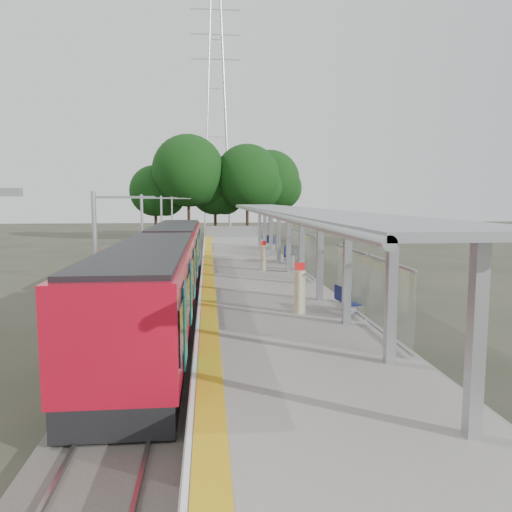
{
  "coord_description": "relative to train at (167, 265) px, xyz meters",
  "views": [
    {
      "loc": [
        -2.55,
        -9.92,
        5.13
      ],
      "look_at": [
        -0.17,
        14.8,
        2.3
      ],
      "focal_mm": 35.0,
      "sensor_mm": 36.0,
      "label": 1
    }
  ],
  "objects": [
    {
      "name": "tactile_strip",
      "position": [
        1.95,
        6.49,
        -1.04
      ],
      "size": [
        0.6,
        50.0,
        0.02
      ],
      "primitive_type": "cube",
      "color": "gold",
      "rests_on": "platform"
    },
    {
      "name": "info_pillar_far",
      "position": [
        5.15,
        5.31,
        -0.31
      ],
      "size": [
        0.39,
        0.39,
        1.72
      ],
      "rotation": [
        0.0,
        0.0,
        0.31
      ],
      "color": "beige",
      "rests_on": "platform"
    },
    {
      "name": "catenary_masts",
      "position": [
        -1.72,
        5.49,
        0.86
      ],
      "size": [
        2.08,
        48.16,
        5.4
      ],
      "color": "#9EA0A5",
      "rests_on": "ground"
    },
    {
      "name": "platform",
      "position": [
        4.5,
        6.49,
        -1.55
      ],
      "size": [
        6.0,
        50.0,
        1.0
      ],
      "primitive_type": "cube",
      "color": "gray",
      "rests_on": "ground"
    },
    {
      "name": "train",
      "position": [
        0.0,
        0.0,
        0.0
      ],
      "size": [
        2.74,
        27.6,
        3.62
      ],
      "color": "black",
      "rests_on": "ground"
    },
    {
      "name": "bench_mid",
      "position": [
        7.07,
        8.66,
        -0.46
      ],
      "size": [
        0.81,
        1.71,
        1.13
      ],
      "rotation": [
        0.0,
        0.0,
        -0.2
      ],
      "color": "#111855",
      "rests_on": "platform"
    },
    {
      "name": "litter_bin",
      "position": [
        6.85,
        5.47,
        -0.65
      ],
      "size": [
        0.48,
        0.48,
        0.8
      ],
      "primitive_type": "cylinder",
      "rotation": [
        0.0,
        0.0,
        -0.25
      ],
      "color": "#9EA0A5",
      "rests_on": "platform"
    },
    {
      "name": "tree_cluster",
      "position": [
        3.54,
        38.98,
        5.56
      ],
      "size": [
        21.49,
        12.44,
        12.83
      ],
      "color": "#382316",
      "rests_on": "ground"
    },
    {
      "name": "bench_near",
      "position": [
        6.9,
        -5.94,
        -0.55
      ],
      "size": [
        0.63,
        1.44,
        0.95
      ],
      "rotation": [
        0.0,
        0.0,
        0.15
      ],
      "color": "#111855",
      "rests_on": "platform"
    },
    {
      "name": "canopy",
      "position": [
        6.11,
        2.67,
        2.15
      ],
      "size": [
        3.27,
        38.0,
        3.66
      ],
      "color": "#9EA0A5",
      "rests_on": "platform"
    },
    {
      "name": "end_fence",
      "position": [
        4.5,
        31.44,
        -0.45
      ],
      "size": [
        6.0,
        0.1,
        1.2
      ],
      "primitive_type": "cube",
      "color": "#9EA0A5",
      "rests_on": "platform"
    },
    {
      "name": "info_pillar_near",
      "position": [
        5.23,
        -5.83,
        -0.25
      ],
      "size": [
        0.42,
        0.42,
        1.86
      ],
      "rotation": [
        0.0,
        0.0,
        -0.02
      ],
      "color": "beige",
      "rests_on": "platform"
    },
    {
      "name": "bench_far",
      "position": [
        7.1,
        17.91,
        -0.47
      ],
      "size": [
        1.11,
        1.68,
        1.11
      ],
      "rotation": [
        0.0,
        0.0,
        0.4
      ],
      "color": "#111855",
      "rests_on": "platform"
    },
    {
      "name": "ground",
      "position": [
        4.5,
        -13.51,
        -2.05
      ],
      "size": [
        200.0,
        200.0,
        0.0
      ],
      "primitive_type": "plane",
      "color": "#474438",
      "rests_on": "ground"
    },
    {
      "name": "pylon",
      "position": [
        3.5,
        59.49,
        16.95
      ],
      "size": [
        8.0,
        4.0,
        38.0
      ],
      "primitive_type": null,
      "color": "#9EA0A5",
      "rests_on": "ground"
    },
    {
      "name": "trackbed",
      "position": [
        -0.0,
        6.49,
        -1.93
      ],
      "size": [
        3.0,
        70.0,
        0.24
      ],
      "primitive_type": "cube",
      "color": "#59544C",
      "rests_on": "ground"
    }
  ]
}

